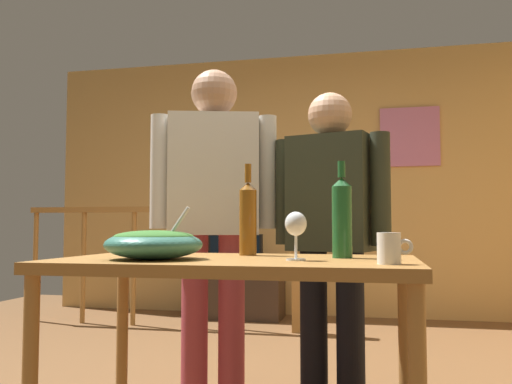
# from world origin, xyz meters

# --- Properties ---
(back_wall) EXTENTS (5.24, 0.10, 2.63)m
(back_wall) POSITION_xyz_m (0.00, 2.73, 1.31)
(back_wall) COLOR tan
(back_wall) RESTS_ON ground_plane
(framed_picture) EXTENTS (0.56, 0.03, 0.57)m
(framed_picture) POSITION_xyz_m (1.10, 2.67, 1.75)
(framed_picture) COLOR #BC6A94
(stair_railing) EXTENTS (2.58, 0.10, 1.11)m
(stair_railing) POSITION_xyz_m (-0.69, 1.81, 0.67)
(stair_railing) COLOR #9E6B33
(stair_railing) RESTS_ON ground_plane
(tv_console) EXTENTS (0.90, 0.40, 0.42)m
(tv_console) POSITION_xyz_m (-0.57, 2.38, 0.21)
(tv_console) COLOR #38281E
(tv_console) RESTS_ON ground_plane
(flat_screen_tv) EXTENTS (0.53, 0.12, 0.39)m
(flat_screen_tv) POSITION_xyz_m (-0.57, 2.35, 0.65)
(flat_screen_tv) COLOR black
(flat_screen_tv) RESTS_ON tv_console
(serving_table) EXTENTS (1.28, 0.73, 0.77)m
(serving_table) POSITION_xyz_m (0.26, -0.81, 0.68)
(serving_table) COLOR #9E6B33
(serving_table) RESTS_ON ground_plane
(salad_bowl) EXTENTS (0.34, 0.34, 0.18)m
(salad_bowl) POSITION_xyz_m (-0.01, -0.93, 0.82)
(salad_bowl) COLOR #337060
(salad_bowl) RESTS_ON serving_table
(wine_glass) EXTENTS (0.07, 0.07, 0.17)m
(wine_glass) POSITION_xyz_m (0.49, -0.89, 0.88)
(wine_glass) COLOR silver
(wine_glass) RESTS_ON serving_table
(wine_bottle_green) EXTENTS (0.07, 0.07, 0.36)m
(wine_bottle_green) POSITION_xyz_m (0.63, -0.71, 0.92)
(wine_bottle_green) COLOR #1E5628
(wine_bottle_green) RESTS_ON serving_table
(wine_bottle_amber) EXTENTS (0.07, 0.07, 0.37)m
(wine_bottle_amber) POSITION_xyz_m (0.25, -0.61, 0.92)
(wine_bottle_amber) COLOR brown
(wine_bottle_amber) RESTS_ON serving_table
(mug_white) EXTENTS (0.11, 0.07, 0.10)m
(mug_white) POSITION_xyz_m (0.79, -1.00, 0.81)
(mug_white) COLOR white
(mug_white) RESTS_ON serving_table
(person_standing_left) EXTENTS (0.61, 0.33, 1.67)m
(person_standing_left) POSITION_xyz_m (-0.03, -0.14, 1.00)
(person_standing_left) COLOR #9E3842
(person_standing_left) RESTS_ON ground_plane
(person_standing_right) EXTENTS (0.55, 0.31, 1.52)m
(person_standing_right) POSITION_xyz_m (0.55, -0.14, 0.89)
(person_standing_right) COLOR black
(person_standing_right) RESTS_ON ground_plane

